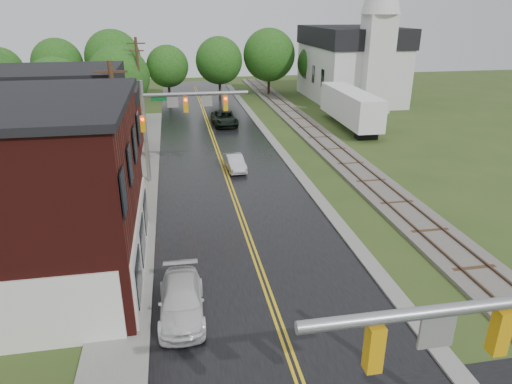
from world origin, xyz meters
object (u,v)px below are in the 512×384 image
object	(u,v)px
traffic_signal_far	(175,113)
utility_pole_b	(118,137)
utility_pole_c	(139,81)
tree_left_e	(120,78)
church	(354,56)
pickup_white	(182,301)
tree_left_c	(58,92)
semi_trailer	(351,106)
suv_dark	(224,118)
sedan_silver	(235,163)

from	to	relation	value
traffic_signal_far	utility_pole_b	world-z (taller)	utility_pole_b
utility_pole_b	utility_pole_c	xyz separation A→B (m)	(0.00, 22.00, 0.00)
tree_left_e	utility_pole_c	bearing A→B (deg)	-42.84
church	utility_pole_c	distance (m)	28.54
church	pickup_white	bearing A→B (deg)	-119.16
traffic_signal_far	pickup_white	xyz separation A→B (m)	(-0.28, -15.82, -4.33)
tree_left_c	pickup_white	size ratio (longest dim) A/B	1.73
church	semi_trailer	size ratio (longest dim) A/B	1.64
church	utility_pole_c	size ratio (longest dim) A/B	2.22
utility_pole_c	suv_dark	size ratio (longest dim) A/B	1.71
utility_pole_c	traffic_signal_far	bearing A→B (deg)	-78.91
utility_pole_c	tree_left_c	bearing A→B (deg)	-149.80
utility_pole_b	tree_left_e	distance (m)	23.99
utility_pole_b	tree_left_e	xyz separation A→B (m)	(-2.05, 23.90, 0.09)
tree_left_c	sedan_silver	bearing A→B (deg)	-37.75
tree_left_e	pickup_white	size ratio (longest dim) A/B	1.84
tree_left_e	semi_trailer	bearing A→B (deg)	-14.79
pickup_white	utility_pole_b	bearing A→B (deg)	106.94
church	utility_pole_b	size ratio (longest dim) A/B	2.22
church	pickup_white	xyz separation A→B (m)	(-23.75, -42.56, -5.19)
tree_left_e	suv_dark	xyz separation A→B (m)	(10.53, -2.71, -4.08)
tree_left_c	tree_left_e	bearing A→B (deg)	50.19
utility_pole_b	tree_left_c	xyz separation A→B (m)	(-7.05, 17.90, -0.21)
church	tree_left_c	distance (m)	36.59
tree_left_c	tree_left_e	distance (m)	7.82
utility_pole_c	tree_left_e	xyz separation A→B (m)	(-2.05, 1.90, 0.09)
tree_left_e	suv_dark	bearing A→B (deg)	-14.43
suv_dark	sedan_silver	xyz separation A→B (m)	(-0.88, -14.63, -0.15)
tree_left_c	suv_dark	size ratio (longest dim) A/B	1.46
utility_pole_b	suv_dark	bearing A→B (deg)	68.19
utility_pole_c	utility_pole_b	bearing A→B (deg)	-90.00
tree_left_e	church	bearing A→B (deg)	15.20
church	tree_left_e	world-z (taller)	church
utility_pole_c	tree_left_e	size ratio (longest dim) A/B	1.10
tree_left_e	pickup_white	distance (m)	35.34
utility_pole_b	suv_dark	xyz separation A→B (m)	(8.48, 21.19, -3.99)
tree_left_e	semi_trailer	xyz separation A→B (m)	(23.23, -6.13, -2.53)
utility_pole_c	pickup_white	size ratio (longest dim) A/B	2.03
utility_pole_b	semi_trailer	world-z (taller)	utility_pole_b
utility_pole_b	tree_left_e	world-z (taller)	utility_pole_b
utility_pole_c	church	bearing A→B (deg)	19.97
suv_dark	sedan_silver	distance (m)	14.66
suv_dark	tree_left_c	bearing A→B (deg)	-169.90
church	suv_dark	distance (m)	21.75
tree_left_c	suv_dark	distance (m)	16.32
traffic_signal_far	suv_dark	world-z (taller)	traffic_signal_far
sedan_silver	pickup_white	xyz separation A→B (m)	(-4.55, -17.38, 0.06)
traffic_signal_far	tree_left_e	distance (m)	19.65
suv_dark	pickup_white	distance (m)	32.47
sedan_silver	semi_trailer	size ratio (longest dim) A/B	0.29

